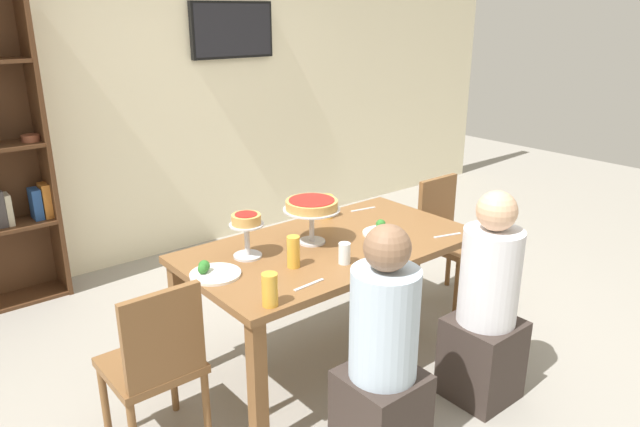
{
  "coord_description": "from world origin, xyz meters",
  "views": [
    {
      "loc": [
        -1.96,
        -2.31,
        1.97
      ],
      "look_at": [
        0.0,
        0.1,
        0.89
      ],
      "focal_mm": 33.02,
      "sensor_mm": 36.0,
      "label": 1
    }
  ],
  "objects_px": {
    "personal_pizza_stand": "(247,227)",
    "salad_plate_near_diner": "(383,231)",
    "deep_dish_pizza_stand": "(312,208)",
    "beer_glass_amber_spare": "(270,290)",
    "beer_glass_amber_short": "(327,206)",
    "cutlery_fork_near": "(448,235)",
    "dining_table": "(331,259)",
    "television": "(232,30)",
    "chair_head_west": "(156,361)",
    "beer_glass_amber_tall": "(293,252)",
    "cutlery_fork_far": "(363,209)",
    "salad_plate_far_diner": "(212,272)",
    "chair_head_east": "(447,234)",
    "diner_near_left": "(383,366)",
    "cutlery_knife_near": "(309,285)",
    "diner_near_right": "(486,313)",
    "water_glass_clear_near": "(344,253)"
  },
  "relations": [
    {
      "from": "personal_pizza_stand",
      "to": "salad_plate_near_diner",
      "type": "xyz_separation_m",
      "value": [
        0.79,
        -0.21,
        -0.15
      ]
    },
    {
      "from": "deep_dish_pizza_stand",
      "to": "personal_pizza_stand",
      "type": "distance_m",
      "value": 0.39
    },
    {
      "from": "personal_pizza_stand",
      "to": "beer_glass_amber_spare",
      "type": "bearing_deg",
      "value": -112.53
    },
    {
      "from": "salad_plate_near_diner",
      "to": "beer_glass_amber_short",
      "type": "xyz_separation_m",
      "value": [
        -0.07,
        0.43,
        0.05
      ]
    },
    {
      "from": "beer_glass_amber_spare",
      "to": "cutlery_fork_near",
      "type": "xyz_separation_m",
      "value": [
        1.27,
        0.05,
        -0.07
      ]
    },
    {
      "from": "dining_table",
      "to": "television",
      "type": "relative_size",
      "value": 2.15
    },
    {
      "from": "chair_head_west",
      "to": "beer_glass_amber_short",
      "type": "xyz_separation_m",
      "value": [
        1.36,
        0.45,
        0.33
      ]
    },
    {
      "from": "beer_glass_amber_tall",
      "to": "cutlery_fork_far",
      "type": "relative_size",
      "value": 0.91
    },
    {
      "from": "dining_table",
      "to": "personal_pizza_stand",
      "type": "xyz_separation_m",
      "value": [
        -0.46,
        0.14,
        0.26
      ]
    },
    {
      "from": "salad_plate_near_diner",
      "to": "salad_plate_far_diner",
      "type": "height_order",
      "value": "same"
    },
    {
      "from": "chair_head_east",
      "to": "deep_dish_pizza_stand",
      "type": "relative_size",
      "value": 2.75
    },
    {
      "from": "dining_table",
      "to": "beer_glass_amber_spare",
      "type": "bearing_deg",
      "value": -150.57
    },
    {
      "from": "diner_near_left",
      "to": "beer_glass_amber_spare",
      "type": "height_order",
      "value": "diner_near_left"
    },
    {
      "from": "personal_pizza_stand",
      "to": "beer_glass_amber_short",
      "type": "distance_m",
      "value": 0.76
    },
    {
      "from": "beer_glass_amber_spare",
      "to": "cutlery_knife_near",
      "type": "xyz_separation_m",
      "value": [
        0.26,
        0.05,
        -0.07
      ]
    },
    {
      "from": "diner_near_right",
      "to": "water_glass_clear_near",
      "type": "relative_size",
      "value": 10.46
    },
    {
      "from": "beer_glass_amber_spare",
      "to": "water_glass_clear_near",
      "type": "distance_m",
      "value": 0.57
    },
    {
      "from": "chair_head_east",
      "to": "water_glass_clear_near",
      "type": "height_order",
      "value": "chair_head_east"
    },
    {
      "from": "salad_plate_far_diner",
      "to": "cutlery_fork_far",
      "type": "distance_m",
      "value": 1.28
    },
    {
      "from": "beer_glass_amber_tall",
      "to": "beer_glass_amber_spare",
      "type": "height_order",
      "value": "beer_glass_amber_tall"
    },
    {
      "from": "diner_near_right",
      "to": "personal_pizza_stand",
      "type": "bearing_deg",
      "value": 43.4
    },
    {
      "from": "diner_near_right",
      "to": "beer_glass_amber_short",
      "type": "xyz_separation_m",
      "value": [
        -0.14,
        1.12,
        0.32
      ]
    },
    {
      "from": "diner_near_right",
      "to": "cutlery_fork_far",
      "type": "bearing_deg",
      "value": -7.53
    },
    {
      "from": "cutlery_fork_far",
      "to": "chair_head_east",
      "type": "bearing_deg",
      "value": 170.99
    },
    {
      "from": "dining_table",
      "to": "salad_plate_far_diner",
      "type": "height_order",
      "value": "salad_plate_far_diner"
    },
    {
      "from": "chair_head_west",
      "to": "personal_pizza_stand",
      "type": "bearing_deg",
      "value": 19.87
    },
    {
      "from": "dining_table",
      "to": "diner_near_right",
      "type": "relative_size",
      "value": 1.43
    },
    {
      "from": "deep_dish_pizza_stand",
      "to": "water_glass_clear_near",
      "type": "height_order",
      "value": "deep_dish_pizza_stand"
    },
    {
      "from": "diner_near_left",
      "to": "salad_plate_near_diner",
      "type": "height_order",
      "value": "diner_near_left"
    },
    {
      "from": "beer_glass_amber_spare",
      "to": "cutlery_fork_near",
      "type": "height_order",
      "value": "beer_glass_amber_spare"
    },
    {
      "from": "diner_near_right",
      "to": "cutlery_fork_far",
      "type": "xyz_separation_m",
      "value": [
        0.14,
        1.08,
        0.25
      ]
    },
    {
      "from": "chair_head_west",
      "to": "beer_glass_amber_tall",
      "type": "distance_m",
      "value": 0.82
    },
    {
      "from": "cutlery_knife_near",
      "to": "cutlery_fork_far",
      "type": "bearing_deg",
      "value": 30.35
    },
    {
      "from": "television",
      "to": "salad_plate_near_diner",
      "type": "height_order",
      "value": "television"
    },
    {
      "from": "deep_dish_pizza_stand",
      "to": "beer_glass_amber_spare",
      "type": "relative_size",
      "value": 2.08
    },
    {
      "from": "diner_near_right",
      "to": "cutlery_knife_near",
      "type": "height_order",
      "value": "diner_near_right"
    },
    {
      "from": "dining_table",
      "to": "diner_near_left",
      "type": "xyz_separation_m",
      "value": [
        -0.35,
        -0.76,
        -0.16
      ]
    },
    {
      "from": "diner_near_left",
      "to": "personal_pizza_stand",
      "type": "distance_m",
      "value": 1.0
    },
    {
      "from": "water_glass_clear_near",
      "to": "cutlery_fork_far",
      "type": "distance_m",
      "value": 0.87
    },
    {
      "from": "diner_near_right",
      "to": "beer_glass_amber_tall",
      "type": "bearing_deg",
      "value": 48.96
    },
    {
      "from": "salad_plate_far_diner",
      "to": "cutlery_fork_near",
      "type": "height_order",
      "value": "salad_plate_far_diner"
    },
    {
      "from": "diner_near_right",
      "to": "chair_head_west",
      "type": "xyz_separation_m",
      "value": [
        -1.5,
        0.67,
        -0.01
      ]
    },
    {
      "from": "deep_dish_pizza_stand",
      "to": "cutlery_fork_far",
      "type": "bearing_deg",
      "value": 20.94
    },
    {
      "from": "beer_glass_amber_tall",
      "to": "salad_plate_near_diner",
      "type": "bearing_deg",
      "value": 3.62
    },
    {
      "from": "dining_table",
      "to": "deep_dish_pizza_stand",
      "type": "relative_size",
      "value": 5.18
    },
    {
      "from": "dining_table",
      "to": "cutlery_fork_far",
      "type": "distance_m",
      "value": 0.63
    },
    {
      "from": "chair_head_east",
      "to": "personal_pizza_stand",
      "type": "xyz_separation_m",
      "value": [
        -1.61,
        0.04,
        0.42
      ]
    },
    {
      "from": "diner_near_left",
      "to": "chair_head_east",
      "type": "height_order",
      "value": "diner_near_left"
    },
    {
      "from": "chair_head_east",
      "to": "beer_glass_amber_tall",
      "type": "height_order",
      "value": "beer_glass_amber_tall"
    },
    {
      "from": "salad_plate_near_diner",
      "to": "beer_glass_amber_tall",
      "type": "distance_m",
      "value": 0.68
    }
  ]
}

